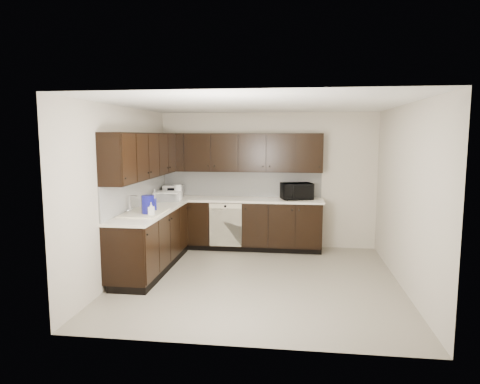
{
  "coord_description": "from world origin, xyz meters",
  "views": [
    {
      "loc": [
        0.51,
        -5.96,
        2.07
      ],
      "look_at": [
        -0.34,
        0.6,
        1.2
      ],
      "focal_mm": 32.0,
      "sensor_mm": 36.0,
      "label": 1
    }
  ],
  "objects_px": {
    "storage_bin": "(167,197)",
    "sink": "(144,217)",
    "microwave": "(297,191)",
    "toaster_oven": "(173,191)",
    "blue_pitcher": "(148,205)"
  },
  "relations": [
    {
      "from": "toaster_oven",
      "to": "storage_bin",
      "type": "distance_m",
      "value": 0.5
    },
    {
      "from": "microwave",
      "to": "toaster_oven",
      "type": "bearing_deg",
      "value": 162.44
    },
    {
      "from": "microwave",
      "to": "storage_bin",
      "type": "xyz_separation_m",
      "value": [
        -2.24,
        -0.52,
        -0.07
      ]
    },
    {
      "from": "toaster_oven",
      "to": "sink",
      "type": "bearing_deg",
      "value": -96.85
    },
    {
      "from": "sink",
      "to": "storage_bin",
      "type": "xyz_separation_m",
      "value": [
        -0.01,
        1.2,
        0.14
      ]
    },
    {
      "from": "microwave",
      "to": "blue_pitcher",
      "type": "bearing_deg",
      "value": -157.66
    },
    {
      "from": "microwave",
      "to": "blue_pitcher",
      "type": "height_order",
      "value": "microwave"
    },
    {
      "from": "sink",
      "to": "microwave",
      "type": "relative_size",
      "value": 1.54
    },
    {
      "from": "storage_bin",
      "to": "sink",
      "type": "bearing_deg",
      "value": -89.57
    },
    {
      "from": "toaster_oven",
      "to": "blue_pitcher",
      "type": "distance_m",
      "value": 1.8
    },
    {
      "from": "blue_pitcher",
      "to": "toaster_oven",
      "type": "bearing_deg",
      "value": 71.94
    },
    {
      "from": "microwave",
      "to": "storage_bin",
      "type": "relative_size",
      "value": 1.31
    },
    {
      "from": "sink",
      "to": "microwave",
      "type": "bearing_deg",
      "value": 37.63
    },
    {
      "from": "sink",
      "to": "blue_pitcher",
      "type": "xyz_separation_m",
      "value": [
        0.1,
        -0.09,
        0.2
      ]
    },
    {
      "from": "sink",
      "to": "storage_bin",
      "type": "height_order",
      "value": "sink"
    }
  ]
}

